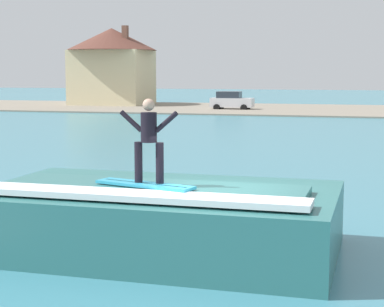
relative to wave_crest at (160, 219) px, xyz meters
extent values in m
plane|color=teal|center=(1.33, -0.29, -0.70)|extent=(260.00, 260.00, 0.00)
cube|color=#2F6F6E|center=(0.00, 0.04, -0.04)|extent=(7.29, 4.25, 1.33)
cube|color=#2F6F6E|center=(0.00, -0.49, 0.70)|extent=(6.20, 1.91, 0.15)
cube|color=white|center=(0.00, -1.34, 0.73)|extent=(6.56, 0.77, 0.12)
cube|color=#33A5CC|center=(-0.09, -0.63, 0.82)|extent=(2.18, 1.00, 0.06)
cube|color=black|center=(-0.09, -0.63, 0.85)|extent=(1.91, 0.55, 0.01)
cylinder|color=black|center=(-0.24, -0.57, 1.26)|extent=(0.16, 0.16, 0.81)
cylinder|color=black|center=(0.21, -0.57, 1.26)|extent=(0.16, 0.16, 0.81)
cylinder|color=black|center=(-0.02, -0.57, 1.96)|extent=(0.32, 0.32, 0.59)
sphere|color=tan|center=(-0.02, -0.57, 2.41)|extent=(0.24, 0.24, 0.24)
cylinder|color=black|center=(-0.39, -0.57, 2.08)|extent=(0.48, 0.10, 0.44)
cylinder|color=black|center=(0.35, -0.57, 2.08)|extent=(0.48, 0.10, 0.44)
cube|color=gray|center=(1.33, 52.83, -0.64)|extent=(120.00, 20.01, 0.13)
cube|color=silver|center=(-9.63, 50.69, 0.07)|extent=(4.17, 1.70, 0.90)
cube|color=#262D38|center=(-9.94, 50.69, 0.84)|extent=(2.29, 1.53, 0.64)
cylinder|color=black|center=(-8.28, 51.60, -0.38)|extent=(0.64, 0.22, 0.64)
cylinder|color=black|center=(-8.28, 49.79, -0.38)|extent=(0.64, 0.22, 0.64)
cylinder|color=black|center=(-10.99, 51.60, -0.38)|extent=(0.64, 0.22, 0.64)
cylinder|color=black|center=(-10.99, 49.79, -0.38)|extent=(0.64, 0.22, 0.64)
cube|color=beige|center=(-24.67, 56.15, 2.39)|extent=(8.15, 6.74, 6.18)
cone|color=brown|center=(-24.67, 56.15, 6.70)|extent=(10.10, 10.10, 2.45)
cube|color=brown|center=(-22.63, 55.14, 7.20)|extent=(0.60, 0.60, 1.80)
camera|label=1|loc=(4.34, -12.73, 3.04)|focal=61.34mm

